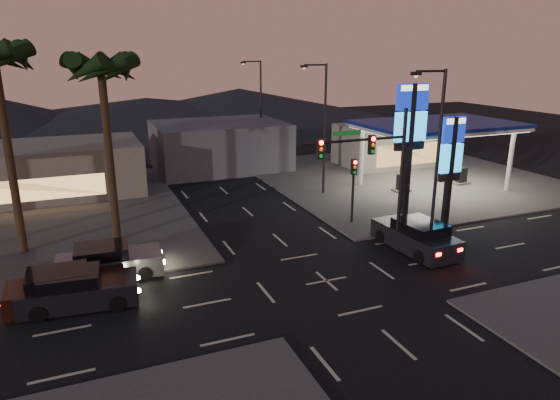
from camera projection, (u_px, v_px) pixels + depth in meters
name	position (u px, v px, depth m)	size (l,w,h in m)	color
ground	(326.00, 281.00, 24.55)	(140.00, 140.00, 0.00)	black
corner_lot_ne	(403.00, 177.00, 44.55)	(24.00, 24.00, 0.12)	#47443F
gas_station	(437.00, 127.00, 39.57)	(12.20, 8.20, 5.47)	silver
convenience_store	(391.00, 145.00, 49.15)	(10.00, 6.00, 4.00)	#726B5B
pylon_sign_tall	(410.00, 127.00, 30.69)	(2.20, 0.35, 9.00)	black
pylon_sign_short	(451.00, 154.00, 31.22)	(1.60, 0.35, 7.00)	black
traffic_signal_mast	(375.00, 163.00, 26.18)	(6.10, 0.39, 8.00)	black
pedestal_signal	(353.00, 180.00, 31.90)	(0.32, 0.39, 4.30)	black
streetlight_near	(435.00, 153.00, 26.28)	(2.14, 0.25, 10.00)	black
streetlight_mid	(322.00, 122.00, 37.79)	(2.14, 0.25, 10.00)	black
streetlight_far	(259.00, 104.00, 50.19)	(2.14, 0.25, 10.00)	black
palm_a	(102.00, 79.00, 26.97)	(4.41, 4.41, 10.86)	black
building_far_west	(33.00, 171.00, 38.34)	(16.00, 8.00, 4.00)	#726B5B
building_far_mid	(220.00, 146.00, 47.68)	(12.00, 9.00, 4.40)	#4C4C51
hill_right	(239.00, 104.00, 82.46)	(50.00, 50.00, 5.00)	black
hill_center	(147.00, 111.00, 77.12)	(60.00, 60.00, 4.00)	black
car_lane_a_front	(78.00, 290.00, 21.93)	(5.23, 2.55, 1.66)	black
car_lane_a_mid	(66.00, 289.00, 22.06)	(5.17, 2.26, 1.67)	black
car_lane_b_front	(108.00, 262.00, 24.79)	(5.28, 2.45, 1.68)	#5C5C5F
car_lane_b_mid	(106.00, 261.00, 25.19)	(4.54, 2.15, 1.44)	black
suv_station	(416.00, 236.00, 28.11)	(2.58, 5.51, 1.80)	black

